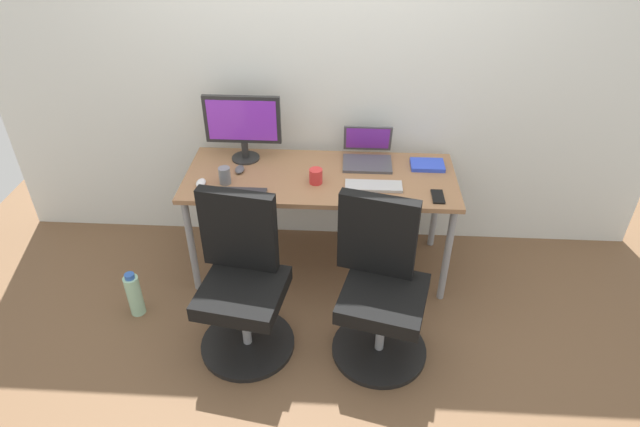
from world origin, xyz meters
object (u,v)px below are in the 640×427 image
object	(u,v)px
desktop_monitor	(243,124)
coffee_mug	(316,176)
office_chair_left	(242,284)
water_bottle_on_floor	(134,295)
open_laptop	(367,153)
office_chair_right	(380,289)

from	to	relation	value
desktop_monitor	coffee_mug	xyz separation A→B (m)	(0.48, -0.27, -0.20)
office_chair_left	coffee_mug	size ratio (longest dim) A/B	10.22
water_bottle_on_floor	open_laptop	xyz separation A→B (m)	(1.40, 0.73, 0.62)
office_chair_left	office_chair_right	xyz separation A→B (m)	(0.75, -0.00, 0.00)
office_chair_right	open_laptop	distance (m)	0.96
office_chair_left	coffee_mug	distance (m)	0.78
desktop_monitor	open_laptop	xyz separation A→B (m)	(0.79, 0.02, -0.20)
office_chair_left	water_bottle_on_floor	xyz separation A→B (m)	(-0.72, 0.17, -0.28)
coffee_mug	office_chair_right	bearing A→B (deg)	-57.32
office_chair_right	water_bottle_on_floor	world-z (taller)	office_chair_right
water_bottle_on_floor	office_chair_left	bearing A→B (deg)	-13.06
desktop_monitor	office_chair_right	bearing A→B (deg)	-45.46
office_chair_left	water_bottle_on_floor	world-z (taller)	office_chair_left
water_bottle_on_floor	coffee_mug	distance (m)	1.32
water_bottle_on_floor	coffee_mug	size ratio (longest dim) A/B	3.37
water_bottle_on_floor	desktop_monitor	world-z (taller)	desktop_monitor
office_chair_right	water_bottle_on_floor	bearing A→B (deg)	173.51
office_chair_right	open_laptop	xyz separation A→B (m)	(-0.07, 0.90, 0.35)
water_bottle_on_floor	open_laptop	distance (m)	1.69
water_bottle_on_floor	coffee_mug	xyz separation A→B (m)	(1.08, 0.44, 0.62)
office_chair_right	open_laptop	size ratio (longest dim) A/B	3.03
open_laptop	coffee_mug	xyz separation A→B (m)	(-0.31, -0.29, -0.01)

